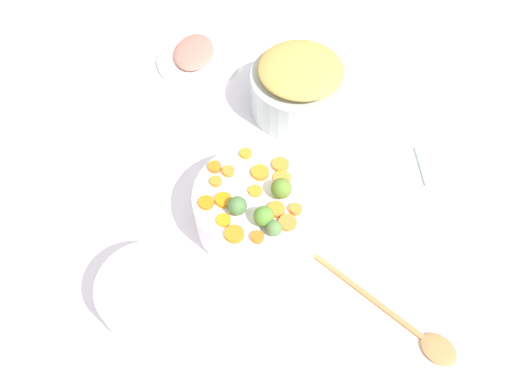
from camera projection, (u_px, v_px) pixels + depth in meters
The scene contains 29 objects.
tabletop at pixel (262, 215), 1.15m from camera, with size 2.40×2.40×0.02m, color white.
serving_bowl_carrots at pixel (256, 208), 1.09m from camera, with size 0.26×0.26×0.10m, color white.
metal_pot at pixel (299, 92), 1.27m from camera, with size 0.24×0.24×0.11m, color #B0BCB5.
stuffing_mound at pixel (301, 69), 1.20m from camera, with size 0.20×0.20×0.04m, color tan.
carrot_slice_0 at pixel (215, 167), 1.08m from camera, with size 0.03×0.03×0.01m, color orange.
carrot_slice_1 at pixel (296, 209), 1.02m from camera, with size 0.03×0.03×0.01m, color orange.
carrot_slice_2 at pixel (224, 200), 1.03m from camera, with size 0.03×0.03×0.01m, color orange.
carrot_slice_3 at pixel (255, 191), 1.05m from camera, with size 0.03×0.03×0.01m, color orange.
carrot_slice_4 at pixel (276, 209), 1.02m from camera, with size 0.03×0.03×0.01m, color orange.
carrot_slice_5 at pixel (281, 165), 1.08m from camera, with size 0.04×0.04×0.01m, color orange.
carrot_slice_6 at pixel (229, 171), 1.07m from camera, with size 0.03×0.03×0.01m, color orange.
carrot_slice_7 at pixel (216, 181), 1.06m from camera, with size 0.02×0.02×0.01m, color orange.
carrot_slice_8 at pixel (235, 234), 0.99m from camera, with size 0.04×0.04×0.01m, color orange.
carrot_slice_9 at pixel (288, 223), 1.00m from camera, with size 0.04×0.04×0.01m, color orange.
carrot_slice_10 at pixel (246, 154), 1.10m from camera, with size 0.03×0.03×0.01m, color orange.
carrot_slice_11 at pixel (282, 178), 1.06m from camera, with size 0.04×0.04×0.01m, color orange.
carrot_slice_12 at pixel (262, 172), 1.07m from camera, with size 0.04×0.04×0.01m, color orange.
carrot_slice_13 at pixel (206, 203), 1.03m from camera, with size 0.03×0.03×0.01m, color orange.
carrot_slice_14 at pixel (258, 237), 0.99m from camera, with size 0.02×0.02×0.01m, color orange.
carrot_slice_15 at pixel (224, 220), 1.01m from camera, with size 0.03×0.03×0.01m, color orange.
brussels_sprout_0 at pixel (237, 206), 1.01m from camera, with size 0.04×0.04×0.04m, color #4A723A.
brussels_sprout_1 at pixel (281, 188), 1.03m from camera, with size 0.04×0.04×0.04m, color #5B7F29.
brussels_sprout_2 at pixel (274, 228), 0.99m from camera, with size 0.03×0.03×0.03m, color #547A40.
brussels_sprout_3 at pixel (264, 216), 0.99m from camera, with size 0.04×0.04×0.04m, color #53852E.
wooden_spoon at pixel (415, 331), 0.99m from camera, with size 0.24×0.27×0.01m.
casserole_dish at pixel (148, 295), 0.98m from camera, with size 0.18×0.18×0.10m, color white.
ham_plate at pixel (199, 59), 1.40m from camera, with size 0.23×0.23×0.01m, color white.
ham_slice_main at pixel (194, 52), 1.39m from camera, with size 0.15×0.11×0.02m, color #BA7162.
dish_towel at pixel (451, 165), 1.21m from camera, with size 0.15×0.11×0.01m, color #97B6B3.
Camera 1 is at (0.09, 0.58, 1.00)m, focal length 36.12 mm.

